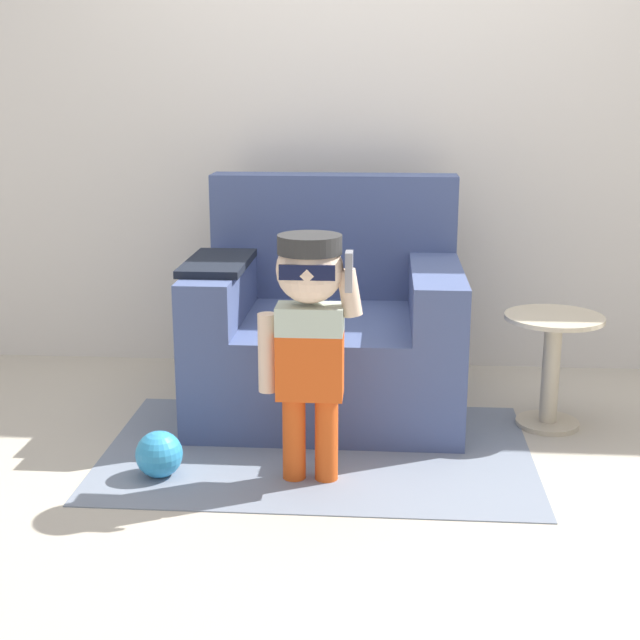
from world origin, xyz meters
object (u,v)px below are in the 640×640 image
at_px(armchair, 328,330).
at_px(side_table, 552,360).
at_px(person_child, 309,320).
at_px(toy_ball, 159,454).

bearing_deg(armchair, side_table, -11.94).
distance_m(armchair, person_child, 0.81).
bearing_deg(person_child, armchair, 89.04).
bearing_deg(side_table, person_child, -147.65).
bearing_deg(side_table, armchair, 168.06).
bearing_deg(person_child, toy_ball, -178.19).
xyz_separation_m(armchair, side_table, (0.91, -0.19, -0.05)).
height_order(side_table, toy_ball, side_table).
distance_m(armchair, toy_ball, 0.99).
distance_m(armchair, side_table, 0.93).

